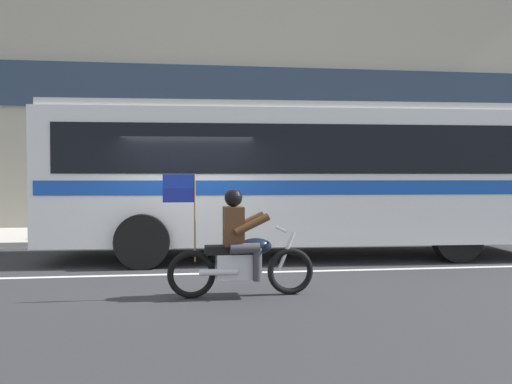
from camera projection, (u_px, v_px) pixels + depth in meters
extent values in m
plane|color=#2B2B2D|center=(188.00, 268.00, 9.71)|extent=(60.00, 60.00, 0.00)
cube|color=#B7B2A8|center=(189.00, 234.00, 14.77)|extent=(28.00, 3.80, 0.15)
cube|color=silver|center=(187.00, 274.00, 9.12)|extent=(26.60, 0.14, 0.01)
cube|color=gray|center=(189.00, 28.00, 16.86)|extent=(28.00, 0.80, 13.29)
cube|color=#233347|center=(189.00, 87.00, 16.48)|extent=(25.76, 0.10, 1.40)
cube|color=white|center=(303.00, 177.00, 11.16)|extent=(10.87, 3.02, 2.70)
cube|color=black|center=(303.00, 152.00, 11.15)|extent=(10.01, 3.02, 0.96)
cube|color=#194CB2|center=(303.00, 186.00, 11.17)|extent=(10.66, 3.04, 0.28)
cube|color=silver|center=(303.00, 113.00, 11.12)|extent=(10.65, 2.88, 0.16)
cylinder|color=black|center=(142.00, 242.00, 9.61)|extent=(1.04, 0.30, 1.04)
cylinder|color=black|center=(457.00, 237.00, 10.40)|extent=(1.04, 0.30, 1.04)
torus|color=black|center=(290.00, 271.00, 7.53)|extent=(0.69, 0.12, 0.69)
torus|color=black|center=(191.00, 274.00, 7.29)|extent=(0.69, 0.12, 0.69)
cube|color=silver|center=(238.00, 266.00, 7.40)|extent=(0.65, 0.31, 0.36)
ellipsoid|color=black|center=(255.00, 246.00, 7.44)|extent=(0.49, 0.30, 0.24)
cube|color=black|center=(225.00, 250.00, 7.36)|extent=(0.57, 0.28, 0.12)
cylinder|color=silver|center=(286.00, 251.00, 7.52)|extent=(0.28, 0.07, 0.58)
cylinder|color=silver|center=(281.00, 229.00, 7.49)|extent=(0.07, 0.64, 0.04)
cylinder|color=silver|center=(219.00, 272.00, 7.20)|extent=(0.55, 0.11, 0.09)
cube|color=#4C2D19|center=(233.00, 226.00, 7.37)|extent=(0.30, 0.37, 0.56)
sphere|color=black|center=(233.00, 198.00, 7.36)|extent=(0.26, 0.26, 0.26)
cylinder|color=#38383D|center=(241.00, 245.00, 7.58)|extent=(0.43, 0.17, 0.15)
cylinder|color=#38383D|center=(253.00, 261.00, 7.62)|extent=(0.13, 0.13, 0.46)
cylinder|color=#38383D|center=(245.00, 248.00, 7.23)|extent=(0.43, 0.17, 0.15)
cylinder|color=#38383D|center=(257.00, 265.00, 7.27)|extent=(0.13, 0.13, 0.46)
cylinder|color=#4C2D19|center=(248.00, 222.00, 7.61)|extent=(0.52, 0.13, 0.32)
cylinder|color=#4C2D19|center=(252.00, 224.00, 7.22)|extent=(0.52, 0.13, 0.32)
cylinder|color=olive|center=(195.00, 218.00, 7.28)|extent=(0.02, 0.02, 1.25)
cube|color=#1933A5|center=(178.00, 181.00, 7.22)|extent=(0.44, 0.04, 0.20)
cube|color=navy|center=(178.00, 195.00, 7.23)|extent=(0.44, 0.04, 0.20)
cylinder|color=#4C8C3F|center=(60.00, 227.00, 13.14)|extent=(0.22, 0.22, 0.58)
sphere|color=#4C8C3F|center=(60.00, 213.00, 13.13)|extent=(0.20, 0.20, 0.20)
cylinder|color=#4C8C3F|center=(58.00, 227.00, 13.01)|extent=(0.09, 0.10, 0.09)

